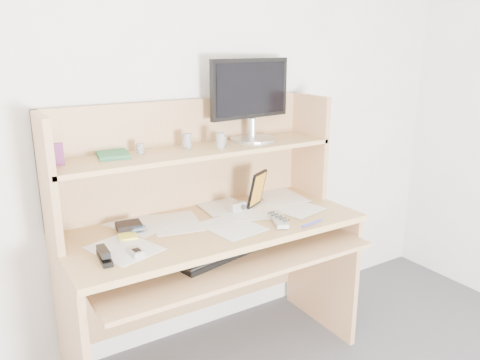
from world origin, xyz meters
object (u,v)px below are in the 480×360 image
keyboard (222,250)px  game_case (257,189)px  tv_remote (279,219)px  desk (206,229)px  monitor (251,97)px

keyboard → game_case: game_case is taller
tv_remote → game_case: 0.25m
keyboard → tv_remote: 0.31m
keyboard → game_case: (0.32, 0.20, 0.18)m
desk → tv_remote: size_ratio=7.12×
desk → keyboard: 0.20m
keyboard → tv_remote: tv_remote is taller
tv_remote → monitor: bearing=102.3°
desk → monitor: 0.70m
keyboard → tv_remote: (0.29, -0.03, 0.10)m
desk → tv_remote: desk is taller
desk → tv_remote: (0.27, -0.23, 0.07)m
tv_remote → desk: bearing=162.6°
tv_remote → monitor: (0.07, 0.35, 0.54)m
tv_remote → game_case: (0.03, 0.23, 0.08)m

